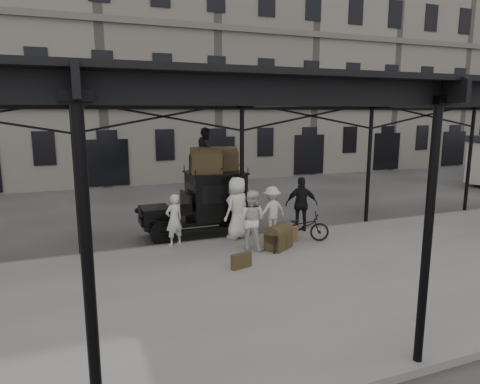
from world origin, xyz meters
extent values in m
plane|color=#383533|center=(0.00, 0.00, 0.00)|extent=(120.00, 120.00, 0.00)
cube|color=slate|center=(0.00, -2.00, 0.07)|extent=(28.00, 8.00, 0.15)
cylinder|color=black|center=(10.00, 2.00, 2.15)|extent=(0.14, 0.14, 4.30)
cylinder|color=black|center=(0.00, 2.00, 2.15)|extent=(0.14, 0.14, 4.30)
cylinder|color=black|center=(0.00, -5.80, 2.15)|extent=(0.14, 0.14, 4.30)
cube|color=black|center=(0.00, 2.00, 4.48)|extent=(22.00, 0.10, 0.45)
cube|color=black|center=(0.00, -5.80, 4.48)|extent=(22.00, 0.10, 0.45)
cube|color=black|center=(0.00, -1.70, 4.65)|extent=(22.50, 9.00, 0.08)
cube|color=silver|center=(0.00, -1.70, 4.72)|extent=(18.00, 7.00, 0.04)
cube|color=slate|center=(0.00, 18.00, 7.00)|extent=(64.00, 8.00, 14.00)
cylinder|color=black|center=(-2.57, 2.29, 0.40)|extent=(0.80, 0.10, 0.80)
cylinder|color=black|center=(-2.57, 3.73, 0.40)|extent=(0.80, 0.10, 0.80)
cylinder|color=black|center=(0.03, 2.29, 0.40)|extent=(0.80, 0.10, 0.80)
cylinder|color=black|center=(0.03, 3.73, 0.40)|extent=(0.80, 0.10, 0.80)
cube|color=black|center=(-1.32, 3.01, 0.55)|extent=(3.60, 1.25, 0.12)
cube|color=black|center=(-2.67, 3.01, 0.85)|extent=(0.90, 1.00, 0.55)
cube|color=black|center=(-3.14, 3.01, 0.85)|extent=(0.06, 0.70, 0.55)
cube|color=black|center=(-1.87, 3.01, 0.95)|extent=(0.70, 1.30, 0.10)
cube|color=black|center=(-0.57, 3.01, 1.35)|extent=(1.80, 1.45, 1.55)
cube|color=black|center=(-0.57, 2.28, 1.55)|extent=(1.40, 0.02, 0.60)
cube|color=black|center=(-0.57, 3.01, 2.15)|extent=(1.90, 1.55, 0.06)
imported|color=beige|center=(-2.31, 1.80, 0.95)|extent=(0.68, 0.56, 1.59)
imported|color=silver|center=(-0.28, 0.55, 1.05)|extent=(1.10, 1.08, 1.79)
imported|color=silver|center=(-0.24, 1.80, 1.15)|extent=(1.17, 1.04, 2.00)
imported|color=black|center=(2.12, 1.80, 1.08)|extent=(1.18, 0.82, 1.87)
imported|color=silver|center=(0.99, 1.80, 0.96)|extent=(1.12, 0.76, 1.61)
imported|color=black|center=(1.52, 0.74, 0.61)|extent=(1.85, 1.23, 0.92)
imported|color=black|center=(-0.92, 2.91, 2.93)|extent=(0.69, 0.82, 1.51)
cube|color=brown|center=(1.11, 0.94, 0.40)|extent=(0.63, 0.49, 0.50)
cube|color=#4A3B22|center=(0.67, 0.37, 0.38)|extent=(0.29, 0.62, 0.45)
cube|color=#4A3B22|center=(-1.13, -0.79, 0.35)|extent=(0.62, 0.32, 0.40)
camera|label=1|loc=(-5.09, -10.69, 4.18)|focal=32.00mm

